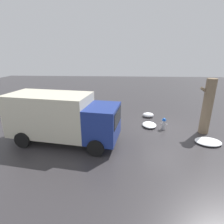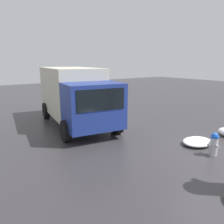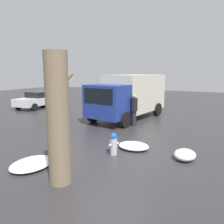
{
  "view_description": "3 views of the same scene",
  "coord_description": "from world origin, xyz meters",
  "px_view_note": "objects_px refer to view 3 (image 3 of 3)",
  "views": [
    {
      "loc": [
        2.96,
        11.51,
        5.07
      ],
      "look_at": [
        3.62,
        0.35,
        1.33
      ],
      "focal_mm": 28.0,
      "sensor_mm": 36.0,
      "label": 1
    },
    {
      "loc": [
        -3.75,
        7.01,
        3.2
      ],
      "look_at": [
        3.71,
        1.71,
        1.09
      ],
      "focal_mm": 35.0,
      "sensor_mm": 36.0,
      "label": 2
    },
    {
      "loc": [
        -7.0,
        -3.58,
        3.09
      ],
      "look_at": [
        2.76,
        1.51,
        1.06
      ],
      "focal_mm": 35.0,
      "sensor_mm": 36.0,
      "label": 3
    }
  ],
  "objects_px": {
    "parked_car": "(39,99)",
    "fire_hydrant": "(114,144)",
    "tree_trunk": "(58,119)",
    "pedestrian": "(134,109)",
    "delivery_truck": "(130,95)"
  },
  "relations": [
    {
      "from": "fire_hydrant",
      "to": "pedestrian",
      "type": "bearing_deg",
      "value": -54.77
    },
    {
      "from": "delivery_truck",
      "to": "pedestrian",
      "type": "relative_size",
      "value": 3.62
    },
    {
      "from": "parked_car",
      "to": "fire_hydrant",
      "type": "bearing_deg",
      "value": 144.8
    },
    {
      "from": "delivery_truck",
      "to": "fire_hydrant",
      "type": "bearing_deg",
      "value": 116.43
    },
    {
      "from": "fire_hydrant",
      "to": "delivery_truck",
      "type": "height_order",
      "value": "delivery_truck"
    },
    {
      "from": "parked_car",
      "to": "tree_trunk",
      "type": "bearing_deg",
      "value": 135.26
    },
    {
      "from": "tree_trunk",
      "to": "parked_car",
      "type": "bearing_deg",
      "value": 47.97
    },
    {
      "from": "delivery_truck",
      "to": "pedestrian",
      "type": "height_order",
      "value": "delivery_truck"
    },
    {
      "from": "tree_trunk",
      "to": "pedestrian",
      "type": "distance_m",
      "value": 7.19
    },
    {
      "from": "delivery_truck",
      "to": "tree_trunk",
      "type": "bearing_deg",
      "value": 109.33
    },
    {
      "from": "tree_trunk",
      "to": "pedestrian",
      "type": "relative_size",
      "value": 1.97
    },
    {
      "from": "fire_hydrant",
      "to": "pedestrian",
      "type": "height_order",
      "value": "pedestrian"
    },
    {
      "from": "fire_hydrant",
      "to": "tree_trunk",
      "type": "distance_m",
      "value": 2.95
    },
    {
      "from": "tree_trunk",
      "to": "delivery_truck",
      "type": "xyz_separation_m",
      "value": [
        9.04,
        1.73,
        -0.24
      ]
    },
    {
      "from": "fire_hydrant",
      "to": "tree_trunk",
      "type": "bearing_deg",
      "value": 104.62
    }
  ]
}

